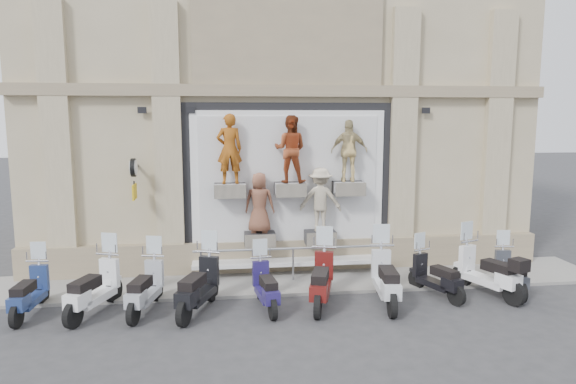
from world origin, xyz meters
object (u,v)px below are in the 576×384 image
(scooter_g, at_px, (386,268))
(scooter_j, at_px, (511,264))
(scooter_i, at_px, (488,261))
(scooter_c, at_px, (145,278))
(scooter_h, at_px, (436,267))
(clock_sign_bracket, at_px, (134,174))
(scooter_e, at_px, (266,277))
(scooter_f, at_px, (322,270))
(scooter_d, at_px, (198,275))
(scooter_b, at_px, (93,277))
(guard_rail, at_px, (293,265))
(scooter_a, at_px, (29,282))

(scooter_g, height_order, scooter_j, scooter_g)
(scooter_i, bearing_deg, scooter_c, 158.96)
(scooter_c, height_order, scooter_h, scooter_c)
(clock_sign_bracket, height_order, scooter_j, clock_sign_bracket)
(scooter_e, bearing_deg, scooter_i, -5.94)
(scooter_f, bearing_deg, scooter_d, -162.28)
(scooter_d, xyz_separation_m, scooter_j, (7.35, 0.35, -0.13))
(scooter_e, relative_size, scooter_j, 1.02)
(clock_sign_bracket, bearing_deg, scooter_c, -76.67)
(scooter_e, xyz_separation_m, scooter_f, (1.24, 0.02, 0.12))
(scooter_b, bearing_deg, scooter_c, 19.12)
(clock_sign_bracket, relative_size, scooter_g, 0.49)
(scooter_b, bearing_deg, scooter_g, 18.29)
(scooter_b, bearing_deg, scooter_d, 15.53)
(scooter_h, bearing_deg, guard_rail, 134.15)
(scooter_b, xyz_separation_m, scooter_h, (7.66, 0.12, -0.11))
(scooter_e, bearing_deg, scooter_j, -5.05)
(scooter_j, bearing_deg, scooter_b, -170.61)
(clock_sign_bracket, xyz_separation_m, scooter_e, (3.07, -2.15, -2.08))
(scooter_a, relative_size, scooter_e, 1.02)
(scooter_b, bearing_deg, guard_rail, 39.22)
(guard_rail, distance_m, scooter_f, 1.75)
(guard_rail, bearing_deg, scooter_f, -76.10)
(clock_sign_bracket, bearing_deg, scooter_h, -14.95)
(scooter_d, bearing_deg, clock_sign_bracket, 146.78)
(scooter_j, bearing_deg, scooter_a, -171.30)
(scooter_a, height_order, scooter_i, scooter_i)
(scooter_a, xyz_separation_m, scooter_e, (5.00, -0.24, -0.01))
(scooter_f, distance_m, scooter_i, 4.00)
(clock_sign_bracket, relative_size, scooter_e, 0.58)
(scooter_c, bearing_deg, scooter_g, 10.34)
(scooter_f, bearing_deg, scooter_a, -165.73)
(clock_sign_bracket, xyz_separation_m, scooter_f, (4.31, -2.13, -1.97))
(scooter_f, bearing_deg, scooter_j, 19.76)
(scooter_c, xyz_separation_m, scooter_h, (6.59, 0.14, -0.06))
(clock_sign_bracket, bearing_deg, scooter_d, -53.61)
(scooter_f, bearing_deg, clock_sign_bracket, 170.06)
(scooter_e, bearing_deg, scooter_d, 173.80)
(scooter_d, bearing_deg, scooter_a, -164.27)
(scooter_b, bearing_deg, scooter_f, 18.87)
(guard_rail, xyz_separation_m, scooter_j, (5.06, -1.38, 0.24))
(scooter_h, bearing_deg, scooter_b, 159.19)
(scooter_f, xyz_separation_m, scooter_i, (3.99, 0.16, -0.00))
(scooter_g, bearing_deg, scooter_j, 13.92)
(scooter_a, xyz_separation_m, scooter_f, (6.24, -0.22, 0.10))
(clock_sign_bracket, height_order, scooter_c, clock_sign_bracket)
(scooter_b, distance_m, scooter_d, 2.21)
(scooter_e, distance_m, scooter_g, 2.69)
(scooter_d, bearing_deg, guard_rail, 57.46)
(guard_rail, xyz_separation_m, scooter_g, (1.86, -1.76, 0.39))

